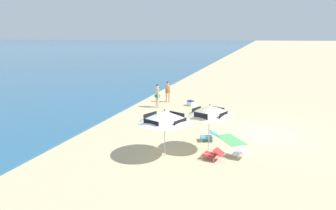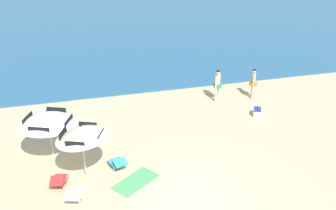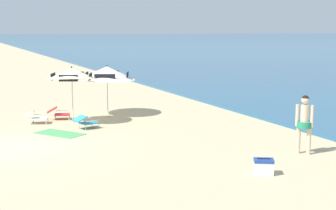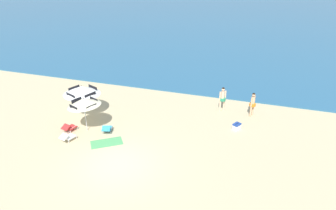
{
  "view_description": "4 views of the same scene",
  "coord_description": "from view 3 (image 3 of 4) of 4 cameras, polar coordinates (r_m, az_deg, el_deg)",
  "views": [
    {
      "loc": [
        -16.39,
        0.42,
        5.25
      ],
      "look_at": [
        -0.54,
        5.44,
        1.38
      ],
      "focal_mm": 31.52,
      "sensor_mm": 36.0,
      "label": 1
    },
    {
      "loc": [
        -3.5,
        -10.32,
        9.06
      ],
      "look_at": [
        0.93,
        6.12,
        0.87
      ],
      "focal_mm": 41.73,
      "sensor_mm": 36.0,
      "label": 2
    },
    {
      "loc": [
        15.44,
        -1.46,
        3.63
      ],
      "look_at": [
        1.26,
        4.65,
        1.24
      ],
      "focal_mm": 52.05,
      "sensor_mm": 36.0,
      "label": 3
    },
    {
      "loc": [
        6.5,
        -11.94,
        9.99
      ],
      "look_at": [
        1.12,
        5.0,
        1.28
      ],
      "focal_mm": 33.78,
      "sensor_mm": 36.0,
      "label": 4
    }
  ],
  "objects": [
    {
      "name": "person_standing_beside",
      "position": [
        14.82,
        15.68,
        -1.72
      ],
      "size": [
        0.43,
        0.43,
        1.75
      ],
      "color": "beige",
      "rests_on": "ground"
    },
    {
      "name": "beach_towel",
      "position": [
        17.65,
        -12.58,
        -3.28
      ],
      "size": [
        1.99,
        1.77,
        0.01
      ],
      "primitive_type": "cube",
      "rotation": [
        0.0,
        0.0,
        5.32
      ],
      "color": "#4C9E5B",
      "rests_on": "ground"
    },
    {
      "name": "cooler_box",
      "position": [
        12.67,
        11.14,
        -7.09
      ],
      "size": [
        0.54,
        0.6,
        0.43
      ],
      "color": "white",
      "rests_on": "ground"
    },
    {
      "name": "ground_plane",
      "position": [
        15.93,
        -17.47,
        -4.8
      ],
      "size": [
        800.0,
        800.0,
        0.0
      ],
      "primitive_type": "plane",
      "color": "tan"
    },
    {
      "name": "beach_umbrella_striped_main",
      "position": [
        19.27,
        -11.2,
        3.61
      ],
      "size": [
        2.48,
        2.45,
        2.29
      ],
      "color": "silver",
      "rests_on": "ground"
    },
    {
      "name": "beach_umbrella_striped_second",
      "position": [
        20.9,
        -7.15,
        3.76
      ],
      "size": [
        3.35,
        3.35,
        2.16
      ],
      "color": "silver",
      "rests_on": "ground"
    },
    {
      "name": "lounge_chair_beside_umbrella",
      "position": [
        18.31,
        -9.62,
        -1.9
      ],
      "size": [
        0.76,
        0.99,
        0.51
      ],
      "color": "teal",
      "rests_on": "ground"
    },
    {
      "name": "lounge_chair_under_umbrella",
      "position": [
        19.7,
        -15.23,
        -1.34
      ],
      "size": [
        0.77,
        1.0,
        0.52
      ],
      "color": "white",
      "rests_on": "ground"
    },
    {
      "name": "lounge_chair_facing_sea",
      "position": [
        20.38,
        -12.69,
        -0.91
      ],
      "size": [
        0.74,
        0.99,
        0.52
      ],
      "color": "red",
      "rests_on": "ground"
    }
  ]
}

